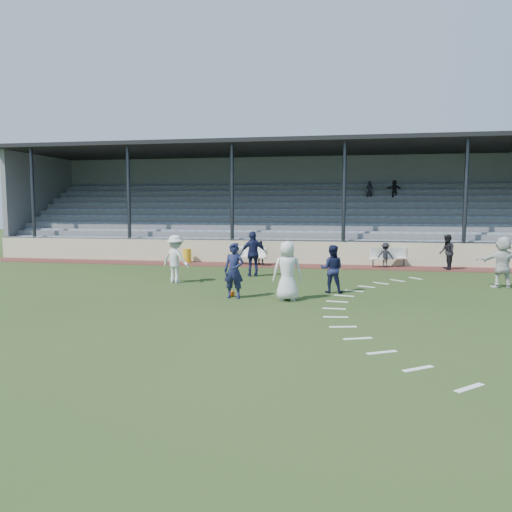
% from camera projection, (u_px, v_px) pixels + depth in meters
% --- Properties ---
extents(ground, '(90.00, 90.00, 0.00)m').
position_uv_depth(ground, '(242.00, 305.00, 15.51)').
color(ground, '#283E19').
rests_on(ground, ground).
extents(cinder_track, '(34.00, 2.00, 0.02)m').
position_uv_depth(cinder_track, '(284.00, 266.00, 25.79)').
color(cinder_track, '#532521').
rests_on(cinder_track, ground).
extents(retaining_wall, '(34.00, 0.18, 1.20)m').
position_uv_depth(retaining_wall, '(286.00, 252.00, 26.76)').
color(retaining_wall, beige).
rests_on(retaining_wall, ground).
extents(bench_left, '(2.03, 1.03, 0.95)m').
position_uv_depth(bench_left, '(249.00, 254.00, 26.08)').
color(bench_left, white).
rests_on(bench_left, cinder_track).
extents(bench_right, '(2.00, 1.21, 0.95)m').
position_uv_depth(bench_right, '(389.00, 256.00, 25.22)').
color(bench_right, white).
rests_on(bench_right, cinder_track).
extents(trash_bin, '(0.46, 0.46, 0.74)m').
position_uv_depth(trash_bin, '(187.00, 256.00, 27.16)').
color(trash_bin, gold).
rests_on(trash_bin, cinder_track).
extents(football, '(0.21, 0.21, 0.21)m').
position_uv_depth(football, '(232.00, 294.00, 17.02)').
color(football, '#D44F0C').
rests_on(football, ground).
extents(player_white_lead, '(1.08, 0.83, 1.96)m').
position_uv_depth(player_white_lead, '(287.00, 271.00, 16.23)').
color(player_white_lead, silver).
rests_on(player_white_lead, ground).
extents(player_navy_lead, '(0.70, 0.48, 1.85)m').
position_uv_depth(player_navy_lead, '(234.00, 271.00, 16.64)').
color(player_navy_lead, '#161A3D').
rests_on(player_navy_lead, ground).
extents(player_navy_mid, '(0.85, 0.68, 1.71)m').
position_uv_depth(player_navy_mid, '(332.00, 269.00, 17.71)').
color(player_navy_mid, '#161A3D').
rests_on(player_navy_mid, ground).
extents(player_white_wing, '(1.41, 1.09, 1.92)m').
position_uv_depth(player_white_wing, '(176.00, 259.00, 20.04)').
color(player_white_wing, silver).
rests_on(player_white_wing, ground).
extents(player_navy_wing, '(1.25, 0.81, 1.98)m').
position_uv_depth(player_navy_wing, '(253.00, 254.00, 21.83)').
color(player_navy_wing, '#161A3D').
rests_on(player_navy_wing, ground).
extents(player_white_back, '(1.87, 0.79, 1.96)m').
position_uv_depth(player_white_back, '(503.00, 262.00, 18.82)').
color(player_white_back, silver).
rests_on(player_white_back, ground).
extents(official, '(0.68, 0.86, 1.70)m').
position_uv_depth(official, '(447.00, 252.00, 24.05)').
color(official, black).
rests_on(official, cinder_track).
extents(sub_left_near, '(0.48, 0.37, 1.15)m').
position_uv_depth(sub_left_near, '(236.00, 253.00, 26.18)').
color(sub_left_near, black).
rests_on(sub_left_near, cinder_track).
extents(sub_left_far, '(0.74, 0.34, 1.25)m').
position_uv_depth(sub_left_far, '(261.00, 253.00, 26.13)').
color(sub_left_far, black).
rests_on(sub_left_far, cinder_track).
extents(sub_right, '(0.87, 0.61, 1.23)m').
position_uv_depth(sub_right, '(385.00, 255.00, 24.92)').
color(sub_right, black).
rests_on(sub_right, cinder_track).
extents(grandstand, '(34.60, 9.00, 6.61)m').
position_uv_depth(grandstand, '(296.00, 220.00, 31.21)').
color(grandstand, slate).
rests_on(grandstand, ground).
extents(penalty_arc, '(3.89, 14.63, 0.01)m').
position_uv_depth(penalty_arc, '(377.00, 310.00, 14.77)').
color(penalty_arc, white).
rests_on(penalty_arc, ground).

